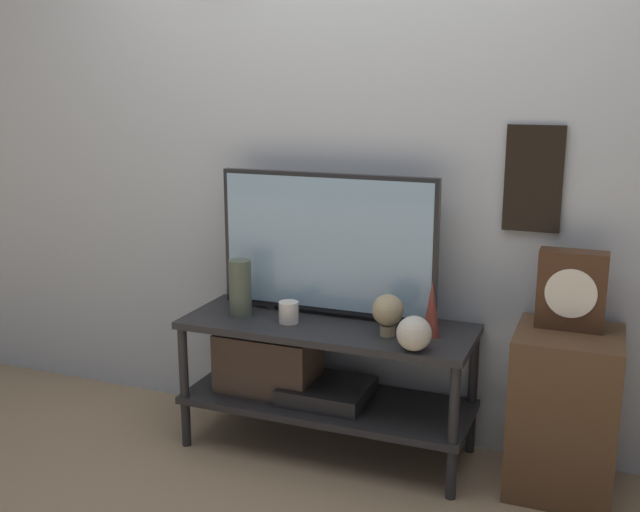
# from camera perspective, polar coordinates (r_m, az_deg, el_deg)

# --- Properties ---
(ground_plane) EXTENTS (12.00, 12.00, 0.00)m
(ground_plane) POSITION_cam_1_polar(r_m,az_deg,el_deg) (3.15, -1.29, -16.53)
(ground_plane) COLOR #997F60
(wall_back) EXTENTS (6.40, 0.08, 2.70)m
(wall_back) POSITION_cam_1_polar(r_m,az_deg,el_deg) (3.25, 2.31, 9.59)
(wall_back) COLOR #B2BCC6
(wall_back) RESTS_ON ground_plane
(media_console) EXTENTS (1.23, 0.46, 0.57)m
(media_console) POSITION_cam_1_polar(r_m,az_deg,el_deg) (3.25, -1.20, -8.48)
(media_console) COLOR #232326
(media_console) RESTS_ON ground_plane
(television) EXTENTS (0.95, 0.05, 0.62)m
(television) POSITION_cam_1_polar(r_m,az_deg,el_deg) (3.16, 0.52, 0.94)
(television) COLOR black
(television) RESTS_ON media_console
(vase_slim_bronze) EXTENTS (0.07, 0.07, 0.23)m
(vase_slim_bronze) POSITION_cam_1_polar(r_m,az_deg,el_deg) (2.99, 8.51, -3.98)
(vase_slim_bronze) COLOR brown
(vase_slim_bronze) RESTS_ON media_console
(vase_tall_ceramic) EXTENTS (0.10, 0.10, 0.25)m
(vase_tall_ceramic) POSITION_cam_1_polar(r_m,az_deg,el_deg) (3.23, -6.09, -2.43)
(vase_tall_ceramic) COLOR #4C5647
(vase_tall_ceramic) RESTS_ON media_console
(vase_round_glass) EXTENTS (0.13, 0.13, 0.13)m
(vase_round_glass) POSITION_cam_1_polar(r_m,az_deg,el_deg) (2.84, 7.17, -5.87)
(vase_round_glass) COLOR beige
(vase_round_glass) RESTS_ON media_console
(candle_jar) EXTENTS (0.08, 0.08, 0.09)m
(candle_jar) POSITION_cam_1_polar(r_m,az_deg,el_deg) (3.14, -2.40, -4.30)
(candle_jar) COLOR silver
(candle_jar) RESTS_ON media_console
(decorative_bust) EXTENTS (0.13, 0.13, 0.17)m
(decorative_bust) POSITION_cam_1_polar(r_m,az_deg,el_deg) (2.98, 5.19, -4.24)
(decorative_bust) COLOR tan
(decorative_bust) RESTS_ON media_console
(side_table) EXTENTS (0.39, 0.39, 0.64)m
(side_table) POSITION_cam_1_polar(r_m,az_deg,el_deg) (3.08, 18.08, -11.22)
(side_table) COLOR #513823
(side_table) RESTS_ON ground_plane
(mantel_clock) EXTENTS (0.25, 0.11, 0.30)m
(mantel_clock) POSITION_cam_1_polar(r_m,az_deg,el_deg) (2.98, 18.62, -2.47)
(mantel_clock) COLOR #422819
(mantel_clock) RESTS_ON side_table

